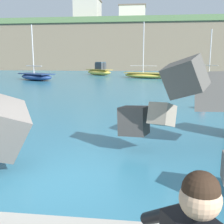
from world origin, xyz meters
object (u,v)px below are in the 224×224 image
boat_near_left (211,74)px  boat_mid_centre (146,75)px  mooring_buoy_inner (202,104)px  station_building_west (88,12)px  boat_far_centre (36,76)px  boat_mid_right (99,71)px  station_building_central (132,15)px

boat_near_left → boat_mid_centre: (-8.86, -1.79, -0.04)m
mooring_buoy_inner → station_building_west: bearing=107.2°
boat_far_centre → mooring_buoy_inner: boat_far_centre is taller
boat_near_left → boat_far_centre: size_ratio=1.00×
boat_near_left → boat_far_centre: (-22.11, -7.35, -0.00)m
mooring_buoy_inner → boat_mid_right: bearing=109.6°
boat_near_left → boat_mid_right: boat_near_left is taller
boat_far_centre → boat_mid_centre: bearing=22.8°
boat_far_centre → station_building_central: bearing=77.5°
boat_near_left → boat_mid_right: size_ratio=1.27×
boat_mid_centre → station_building_central: (-3.91, 36.47, 13.27)m
boat_near_left → boat_mid_centre: size_ratio=0.89×
boat_far_centre → mooring_buoy_inner: 23.92m
boat_near_left → station_building_central: bearing=110.2°
station_building_west → boat_mid_centre: bearing=-66.9°
boat_mid_centre → boat_far_centre: (-13.25, -5.56, 0.04)m
boat_mid_right → station_building_central: station_building_central is taller
boat_mid_right → station_building_central: (3.53, 30.53, 13.04)m
boat_near_left → mooring_buoy_inner: 25.67m
boat_near_left → boat_far_centre: boat_far_centre is taller
boat_near_left → mooring_buoy_inner: size_ratio=14.80×
boat_mid_centre → boat_mid_right: bearing=141.4°
boat_mid_right → station_building_central: bearing=83.4°
boat_near_left → boat_mid_right: bearing=165.7°
station_building_west → mooring_buoy_inner: bearing=-72.8°
boat_near_left → station_building_central: station_building_central is taller
boat_near_left → station_building_west: (-24.42, 34.73, 14.15)m
boat_mid_right → boat_far_centre: 12.88m
boat_mid_centre → boat_mid_right: (-7.44, 5.94, 0.23)m
boat_mid_centre → boat_mid_right: size_ratio=1.44×
boat_near_left → mooring_buoy_inner: bearing=-103.4°
station_building_west → station_building_central: bearing=-0.3°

